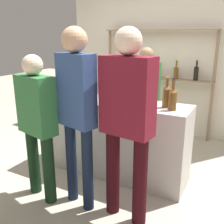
{
  "coord_description": "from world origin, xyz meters",
  "views": [
    {
      "loc": [
        1.43,
        -2.7,
        1.72
      ],
      "look_at": [
        0.0,
        0.0,
        0.81
      ],
      "focal_mm": 42.0,
      "sensor_mm": 36.0,
      "label": 1
    }
  ],
  "objects_px": {
    "counter_bottle_1": "(69,82)",
    "server_behind_counter": "(145,92)",
    "counter_bottle_2": "(148,92)",
    "customer_left": "(37,119)",
    "ice_bucket": "(89,90)",
    "counter_bottle_0": "(167,96)",
    "customer_right": "(127,114)",
    "customer_center": "(77,104)",
    "counter_bottle_3": "(173,98)"
  },
  "relations": [
    {
      "from": "counter_bottle_3",
      "to": "ice_bucket",
      "type": "distance_m",
      "value": 1.02
    },
    {
      "from": "counter_bottle_2",
      "to": "counter_bottle_3",
      "type": "bearing_deg",
      "value": -21.64
    },
    {
      "from": "counter_bottle_2",
      "to": "customer_center",
      "type": "height_order",
      "value": "customer_center"
    },
    {
      "from": "counter_bottle_3",
      "to": "customer_right",
      "type": "relative_size",
      "value": 0.19
    },
    {
      "from": "ice_bucket",
      "to": "server_behind_counter",
      "type": "bearing_deg",
      "value": 67.63
    },
    {
      "from": "counter_bottle_2",
      "to": "ice_bucket",
      "type": "height_order",
      "value": "counter_bottle_2"
    },
    {
      "from": "ice_bucket",
      "to": "customer_center",
      "type": "distance_m",
      "value": 0.7
    },
    {
      "from": "counter_bottle_1",
      "to": "customer_right",
      "type": "distance_m",
      "value": 1.5
    },
    {
      "from": "counter_bottle_2",
      "to": "ice_bucket",
      "type": "bearing_deg",
      "value": -167.2
    },
    {
      "from": "customer_left",
      "to": "counter_bottle_0",
      "type": "bearing_deg",
      "value": -38.56
    },
    {
      "from": "counter_bottle_3",
      "to": "customer_right",
      "type": "distance_m",
      "value": 0.68
    },
    {
      "from": "server_behind_counter",
      "to": "counter_bottle_0",
      "type": "bearing_deg",
      "value": 44.94
    },
    {
      "from": "counter_bottle_0",
      "to": "customer_center",
      "type": "bearing_deg",
      "value": -130.61
    },
    {
      "from": "counter_bottle_1",
      "to": "customer_right",
      "type": "xyz_separation_m",
      "value": [
        1.25,
        -0.83,
        -0.05
      ]
    },
    {
      "from": "counter_bottle_2",
      "to": "ice_bucket",
      "type": "xyz_separation_m",
      "value": [
        -0.69,
        -0.16,
        -0.01
      ]
    },
    {
      "from": "customer_right",
      "to": "customer_center",
      "type": "bearing_deg",
      "value": 101.12
    },
    {
      "from": "counter_bottle_0",
      "to": "server_behind_counter",
      "type": "height_order",
      "value": "server_behind_counter"
    },
    {
      "from": "counter_bottle_1",
      "to": "server_behind_counter",
      "type": "relative_size",
      "value": 0.23
    },
    {
      "from": "counter_bottle_0",
      "to": "counter_bottle_1",
      "type": "xyz_separation_m",
      "value": [
        -1.39,
        0.11,
        0.02
      ]
    },
    {
      "from": "counter_bottle_2",
      "to": "customer_left",
      "type": "distance_m",
      "value": 1.25
    },
    {
      "from": "counter_bottle_3",
      "to": "server_behind_counter",
      "type": "bearing_deg",
      "value": 125.56
    },
    {
      "from": "counter_bottle_0",
      "to": "ice_bucket",
      "type": "height_order",
      "value": "counter_bottle_0"
    },
    {
      "from": "counter_bottle_3",
      "to": "customer_left",
      "type": "xyz_separation_m",
      "value": [
        -1.17,
        -0.76,
        -0.19
      ]
    },
    {
      "from": "counter_bottle_1",
      "to": "ice_bucket",
      "type": "xyz_separation_m",
      "value": [
        0.46,
        -0.22,
        -0.03
      ]
    },
    {
      "from": "counter_bottle_2",
      "to": "server_behind_counter",
      "type": "height_order",
      "value": "server_behind_counter"
    },
    {
      "from": "counter_bottle_0",
      "to": "counter_bottle_3",
      "type": "height_order",
      "value": "counter_bottle_3"
    },
    {
      "from": "ice_bucket",
      "to": "customer_right",
      "type": "relative_size",
      "value": 0.13
    },
    {
      "from": "counter_bottle_2",
      "to": "counter_bottle_3",
      "type": "xyz_separation_m",
      "value": [
        0.32,
        -0.13,
        -0.01
      ]
    },
    {
      "from": "customer_right",
      "to": "ice_bucket",
      "type": "bearing_deg",
      "value": 59.83
    },
    {
      "from": "counter_bottle_0",
      "to": "customer_center",
      "type": "relative_size",
      "value": 0.19
    },
    {
      "from": "counter_bottle_2",
      "to": "customer_left",
      "type": "bearing_deg",
      "value": -133.76
    },
    {
      "from": "ice_bucket",
      "to": "customer_center",
      "type": "relative_size",
      "value": 0.13
    },
    {
      "from": "counter_bottle_1",
      "to": "ice_bucket",
      "type": "height_order",
      "value": "counter_bottle_1"
    },
    {
      "from": "counter_bottle_1",
      "to": "server_behind_counter",
      "type": "xyz_separation_m",
      "value": [
        0.84,
        0.71,
        -0.19
      ]
    },
    {
      "from": "counter_bottle_1",
      "to": "counter_bottle_2",
      "type": "xyz_separation_m",
      "value": [
        1.16,
        -0.06,
        -0.02
      ]
    },
    {
      "from": "counter_bottle_0",
      "to": "counter_bottle_3",
      "type": "relative_size",
      "value": 0.98
    },
    {
      "from": "customer_right",
      "to": "customer_left",
      "type": "distance_m",
      "value": 0.97
    },
    {
      "from": "counter_bottle_0",
      "to": "server_behind_counter",
      "type": "distance_m",
      "value": 1.0
    },
    {
      "from": "counter_bottle_0",
      "to": "counter_bottle_1",
      "type": "relative_size",
      "value": 0.92
    },
    {
      "from": "counter_bottle_2",
      "to": "ice_bucket",
      "type": "distance_m",
      "value": 0.71
    },
    {
      "from": "counter_bottle_1",
      "to": "server_behind_counter",
      "type": "bearing_deg",
      "value": 39.99
    },
    {
      "from": "counter_bottle_0",
      "to": "server_behind_counter",
      "type": "bearing_deg",
      "value": 124.01
    },
    {
      "from": "counter_bottle_3",
      "to": "customer_right",
      "type": "xyz_separation_m",
      "value": [
        -0.23,
        -0.64,
        -0.03
      ]
    },
    {
      "from": "ice_bucket",
      "to": "customer_right",
      "type": "xyz_separation_m",
      "value": [
        0.79,
        -0.61,
        -0.03
      ]
    },
    {
      "from": "server_behind_counter",
      "to": "customer_center",
      "type": "height_order",
      "value": "customer_center"
    },
    {
      "from": "counter_bottle_3",
      "to": "customer_right",
      "type": "height_order",
      "value": "customer_right"
    },
    {
      "from": "counter_bottle_2",
      "to": "customer_left",
      "type": "height_order",
      "value": "customer_left"
    },
    {
      "from": "counter_bottle_1",
      "to": "customer_right",
      "type": "relative_size",
      "value": 0.2
    },
    {
      "from": "counter_bottle_3",
      "to": "server_behind_counter",
      "type": "xyz_separation_m",
      "value": [
        -0.64,
        0.89,
        -0.17
      ]
    },
    {
      "from": "counter_bottle_3",
      "to": "server_behind_counter",
      "type": "relative_size",
      "value": 0.22
    }
  ]
}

